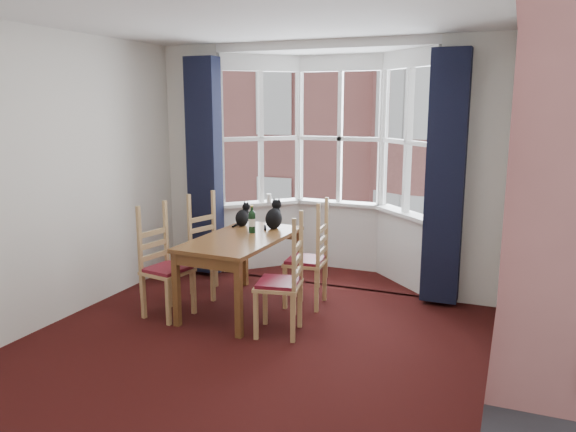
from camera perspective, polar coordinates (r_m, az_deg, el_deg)
The scene contains 20 objects.
floor at distance 4.85m, azimuth -5.91°, elevation -14.50°, with size 4.50×4.50×0.00m, color black.
ceiling at distance 4.42m, azimuth -6.70°, elevation 20.27°, with size 4.50×4.50×0.00m, color white.
wall_left at distance 5.65m, azimuth -24.43°, elevation 3.13°, with size 4.50×4.50×0.00m, color silver.
wall_right at distance 3.90m, azimuth 20.54°, elevation 0.14°, with size 4.50×4.50×0.00m, color silver.
wall_back_pier_left at distance 7.18m, azimuth -9.32°, elevation 5.53°, with size 0.70×0.12×2.80m, color silver.
wall_back_pier_right at distance 6.14m, azimuth 18.05°, elevation 4.16°, with size 0.70×0.12×2.80m, color silver.
bay_window at distance 6.94m, azimuth 4.65°, elevation 5.46°, with size 2.76×0.94×2.80m.
curtain_left at distance 6.91m, azimuth -8.45°, elevation 4.92°, with size 0.38×0.22×2.60m, color black.
curtain_right at distance 5.99m, azimuth 15.69°, elevation 3.65°, with size 0.38×0.22×2.60m, color black.
dining_table at distance 5.79m, azimuth -4.74°, elevation -3.00°, with size 0.83×1.48×0.77m.
chair_left_near at distance 5.81m, azimuth -12.78°, elevation -5.32°, with size 0.47×0.48×0.92m.
chair_left_far at distance 6.39m, azimuth -8.12°, elevation -3.60°, with size 0.51×0.52×0.92m.
chair_right_near at distance 5.18m, azimuth 0.01°, elevation -7.05°, with size 0.47×0.49×0.92m.
chair_right_far at distance 5.91m, azimuth 2.64°, elevation -4.74°, with size 0.44×0.46×0.92m.
cat_left at distance 6.27m, azimuth -4.62°, elevation -0.05°, with size 0.19×0.23×0.28m.
cat_right at distance 6.12m, azimuth -1.42°, elevation -0.08°, with size 0.18×0.25×0.34m.
wine_bottle at distance 5.92m, azimuth -3.68°, elevation -0.48°, with size 0.08×0.08×0.29m.
candle_tall at distance 7.15m, azimuth -1.95°, elevation 1.82°, with size 0.06×0.06×0.11m, color white.
street at distance 37.04m, azimuth 18.50°, elevation -1.89°, with size 80.00×80.00×0.00m, color #333335.
tenement_building at distance 17.97m, azimuth 15.81°, elevation 9.31°, with size 18.40×7.80×15.20m.
Camera 1 is at (2.09, -3.83, 2.11)m, focal length 35.00 mm.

